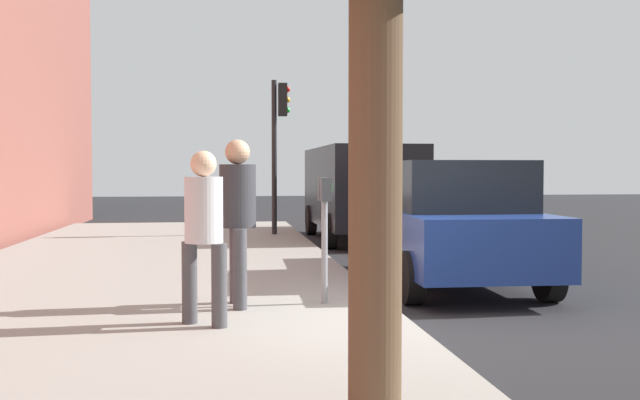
{
  "coord_description": "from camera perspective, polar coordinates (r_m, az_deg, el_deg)",
  "views": [
    {
      "loc": [
        -7.09,
        1.85,
        1.63
      ],
      "look_at": [
        1.54,
        0.67,
        1.28
      ],
      "focal_mm": 40.38,
      "sensor_mm": 36.0,
      "label": 1
    }
  ],
  "objects": [
    {
      "name": "traffic_signal",
      "position": [
        16.9,
        -3.31,
        5.5
      ],
      "size": [
        0.24,
        0.44,
        3.6
      ],
      "color": "black",
      "rests_on": "sidewalk_slab"
    },
    {
      "name": "parking_meter",
      "position": [
        8.01,
        0.37,
        -1.03
      ],
      "size": [
        0.36,
        0.12,
        1.41
      ],
      "color": "gray",
      "rests_on": "sidewalk_slab"
    },
    {
      "name": "ground_plane",
      "position": [
        7.51,
        6.8,
        -10.26
      ],
      "size": [
        80.0,
        80.0,
        0.0
      ],
      "primitive_type": "plane",
      "color": "#232326",
      "rests_on": "ground"
    },
    {
      "name": "parked_sedan_near",
      "position": [
        10.38,
        10.21,
        -1.8
      ],
      "size": [
        4.45,
        2.06,
        1.77
      ],
      "color": "navy",
      "rests_on": "ground_plane"
    },
    {
      "name": "parked_van_far",
      "position": [
        16.86,
        3.18,
        1.03
      ],
      "size": [
        5.21,
        2.13,
        2.18
      ],
      "color": "black",
      "rests_on": "ground_plane"
    },
    {
      "name": "pedestrian_at_meter",
      "position": [
        7.89,
        -6.54,
        -0.58
      ],
      "size": [
        0.55,
        0.4,
        1.83
      ],
      "rotation": [
        0.0,
        0.0,
        -1.49
      ],
      "color": "#47474C",
      "rests_on": "sidewalk_slab"
    },
    {
      "name": "sidewalk_slab",
      "position": [
        7.35,
        -16.83,
        -10.02
      ],
      "size": [
        28.0,
        6.0,
        0.15
      ],
      "primitive_type": "cube",
      "color": "gray",
      "rests_on": "ground_plane"
    },
    {
      "name": "pedestrian_bystander",
      "position": [
        6.96,
        -9.19,
        -1.92
      ],
      "size": [
        0.37,
        0.44,
        1.68
      ],
      "rotation": [
        0.0,
        0.0,
        -0.66
      ],
      "color": "#47474C",
      "rests_on": "sidewalk_slab"
    }
  ]
}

